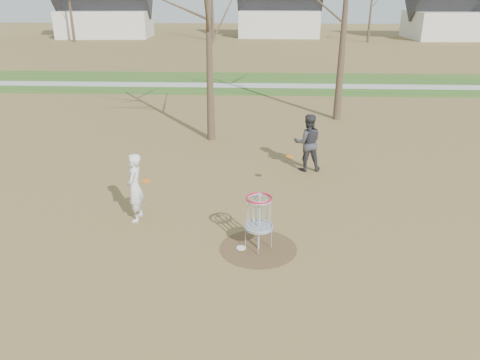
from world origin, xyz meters
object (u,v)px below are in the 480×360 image
(player_standing, at_px, (135,188))
(player_throwing, at_px, (308,142))
(disc_golf_basket, at_px, (259,213))
(disc_grounded, at_px, (241,248))

(player_standing, distance_m, player_throwing, 6.12)
(player_standing, bearing_deg, player_throwing, 129.75)
(player_standing, relative_size, disc_golf_basket, 1.33)
(player_standing, height_order, player_throwing, player_throwing)
(player_standing, bearing_deg, disc_grounded, 63.91)
(player_throwing, xyz_separation_m, disc_grounded, (-1.94, -5.27, -0.93))
(player_standing, bearing_deg, disc_golf_basket, 67.34)
(player_throwing, relative_size, disc_grounded, 8.64)
(disc_golf_basket, bearing_deg, player_throwing, 73.64)
(player_throwing, bearing_deg, disc_golf_basket, 69.43)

